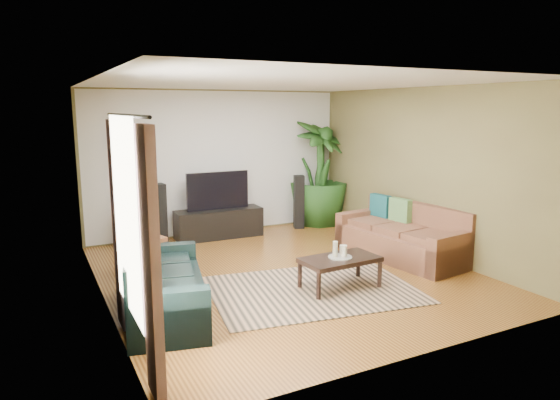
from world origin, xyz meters
TOP-DOWN VIEW (x-y plane):
  - floor at (0.00, 0.00)m, footprint 5.50×5.50m
  - ceiling at (0.00, 0.00)m, footprint 5.50×5.50m
  - wall_back at (0.00, 2.75)m, footprint 5.00×0.00m
  - wall_front at (0.00, -2.75)m, footprint 5.00×0.00m
  - wall_left at (-2.50, 0.00)m, footprint 0.00×5.50m
  - wall_right at (2.50, 0.00)m, footprint 0.00×5.50m
  - backwall_panel at (0.00, 2.74)m, footprint 4.90×0.00m
  - window_pane at (-2.48, -1.60)m, footprint 0.00×1.80m
  - curtain_near at (-2.43, -2.35)m, footprint 0.08×0.35m
  - curtain_far at (-2.43, -0.85)m, footprint 0.08×0.35m
  - curtain_rod at (-2.43, -1.60)m, footprint 0.03×1.90m
  - sofa_left at (-1.91, -0.64)m, footprint 1.22×2.06m
  - sofa_right at (1.99, -0.15)m, footprint 1.22×2.22m
  - area_rug at (-0.01, -0.76)m, footprint 2.90×2.26m
  - coffee_table at (0.36, -0.85)m, footprint 1.06×0.62m
  - candle_tray at (0.36, -0.85)m, footprint 0.32×0.32m
  - candle_tall at (0.30, -0.82)m, footprint 0.07×0.07m
  - candle_mid at (0.40, -0.89)m, footprint 0.07×0.07m
  - candle_short at (0.43, -0.79)m, footprint 0.07×0.07m
  - tv_stand at (-0.16, 2.38)m, footprint 1.61×0.52m
  - television at (-0.16, 2.40)m, footprint 1.17×0.06m
  - speaker_left at (-1.31, 2.11)m, footprint 0.23×0.25m
  - speaker_right at (1.52, 2.36)m, footprint 0.25×0.26m
  - potted_plant at (2.07, 2.50)m, footprint 1.57×1.57m
  - plant_pot at (2.07, 2.50)m, footprint 0.40×0.40m
  - pedestal at (-1.73, 2.50)m, footprint 0.47×0.47m
  - vase at (-1.73, 2.50)m, footprint 0.35×0.35m
  - side_table at (-1.85, 0.90)m, footprint 0.65×0.65m

SIDE VIEW (x-z plane):
  - floor at x=0.00m, z-range 0.00..0.00m
  - area_rug at x=-0.01m, z-range 0.00..0.01m
  - plant_pot at x=2.07m, z-range 0.00..0.31m
  - pedestal at x=-1.73m, z-range 0.00..0.39m
  - coffee_table at x=0.36m, z-range 0.00..0.42m
  - tv_stand at x=-0.16m, z-range 0.00..0.53m
  - side_table at x=-1.85m, z-range 0.00..0.55m
  - sofa_left at x=-1.91m, z-range 0.00..0.85m
  - sofa_right at x=1.99m, z-range 0.00..0.85m
  - candle_tray at x=0.36m, z-range 0.42..0.43m
  - candle_short at x=0.43m, z-range 0.43..0.57m
  - candle_mid at x=0.40m, z-range 0.43..0.59m
  - speaker_right at x=1.52m, z-range 0.00..1.06m
  - candle_tall at x=0.30m, z-range 0.43..0.64m
  - speaker_left at x=-1.31m, z-range 0.00..1.12m
  - vase at x=-1.73m, z-range 0.32..0.81m
  - television at x=-0.16m, z-range 0.53..1.22m
  - potted_plant at x=2.07m, z-range 0.00..2.15m
  - curtain_near at x=-2.43m, z-range 0.05..2.25m
  - curtain_far at x=-2.43m, z-range 0.05..2.25m
  - wall_left at x=-2.50m, z-range -1.40..4.10m
  - wall_right at x=2.50m, z-range -1.40..4.10m
  - wall_back at x=0.00m, z-range -1.15..3.85m
  - wall_front at x=0.00m, z-range -1.15..3.85m
  - backwall_panel at x=0.00m, z-range -1.10..3.80m
  - window_pane at x=-2.48m, z-range 0.50..2.30m
  - curtain_rod at x=-2.43m, z-range 2.28..2.31m
  - ceiling at x=0.00m, z-range 2.70..2.70m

